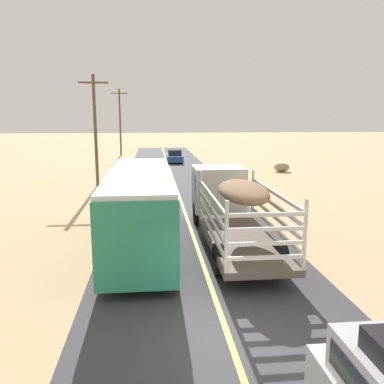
# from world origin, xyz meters

# --- Properties ---
(ground_plane) EXTENTS (240.00, 240.00, 0.00)m
(ground_plane) POSITION_xyz_m (0.00, 0.00, 0.00)
(ground_plane) COLOR tan
(road_surface) EXTENTS (8.00, 120.00, 0.02)m
(road_surface) POSITION_xyz_m (0.00, 0.00, 0.01)
(road_surface) COLOR #38383D
(road_surface) RESTS_ON ground
(road_centre_line) EXTENTS (0.16, 117.60, 0.00)m
(road_centre_line) POSITION_xyz_m (0.00, 0.00, 0.02)
(road_centre_line) COLOR #D8CC4C
(road_centre_line) RESTS_ON road_surface
(livestock_truck) EXTENTS (2.53, 9.70, 3.02)m
(livestock_truck) POSITION_xyz_m (1.50, 8.60, 1.79)
(livestock_truck) COLOR silver
(livestock_truck) RESTS_ON road_surface
(bus) EXTENTS (2.54, 10.00, 3.21)m
(bus) POSITION_xyz_m (-2.31, 7.18, 1.75)
(bus) COLOR #2D8C66
(bus) RESTS_ON road_surface
(car_far) EXTENTS (1.80, 4.40, 1.46)m
(car_far) POSITION_xyz_m (0.86, 38.28, 0.69)
(car_far) COLOR #264C8C
(car_far) RESTS_ON road_surface
(power_pole_mid) EXTENTS (2.20, 0.24, 8.45)m
(power_pole_mid) POSITION_xyz_m (-6.05, 22.52, 4.52)
(power_pole_mid) COLOR brown
(power_pole_mid) RESTS_ON ground
(power_pole_far) EXTENTS (2.20, 0.24, 8.99)m
(power_pole_far) POSITION_xyz_m (-6.05, 47.65, 4.80)
(power_pole_far) COLOR brown
(power_pole_far) RESTS_ON ground
(boulder_near_shoulder) EXTENTS (1.53, 1.28, 0.86)m
(boulder_near_shoulder) POSITION_xyz_m (10.88, 29.15, 0.43)
(boulder_near_shoulder) COLOR gray
(boulder_near_shoulder) RESTS_ON ground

